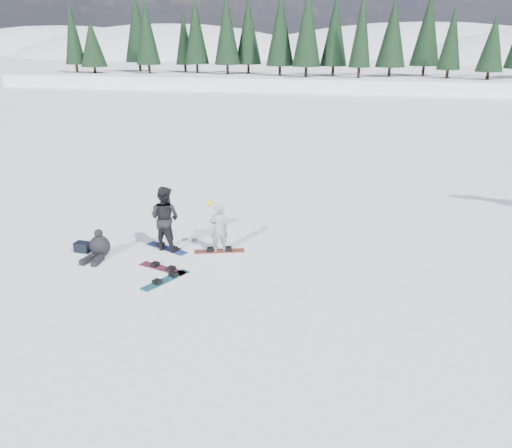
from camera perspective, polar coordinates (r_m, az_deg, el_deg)
The scene contains 10 objects.
ground at distance 14.00m, azimuth -1.99°, elevation -5.09°, with size 420.00×420.00×0.00m, color white.
alpine_backdrop at distance 202.93m, azimuth 8.55°, elevation 14.57°, with size 412.50×227.00×53.20m.
snowboarder_woman at distance 14.81m, azimuth -4.29°, elevation -0.43°, with size 0.65×0.56×1.65m.
snowboarder_man at distance 15.14m, azimuth -10.36°, elevation 0.64°, with size 0.96×0.75×1.98m, color black.
seated_rider at distance 15.27m, azimuth -17.50°, elevation -2.49°, with size 0.64×1.03×0.85m.
gear_bag at distance 15.88m, azimuth -19.19°, elevation -2.49°, with size 0.45×0.30×0.30m, color black.
snowboard_woman at distance 15.09m, azimuth -4.20°, elevation -3.11°, with size 1.50×0.28×0.03m, color #993A21.
snowboard_man at distance 15.49m, azimuth -10.13°, elevation -2.75°, with size 1.50×0.28×0.03m, color #1B4397.
snowboard_loose_a at distance 13.52m, azimuth -10.30°, elevation -6.33°, with size 1.50×0.28×0.03m, color #187186.
snowboard_loose_b at distance 14.19m, azimuth -10.58°, elevation -5.02°, with size 1.50×0.28×0.03m, color maroon.
Camera 1 is at (3.22, -12.22, 6.03)m, focal length 35.00 mm.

